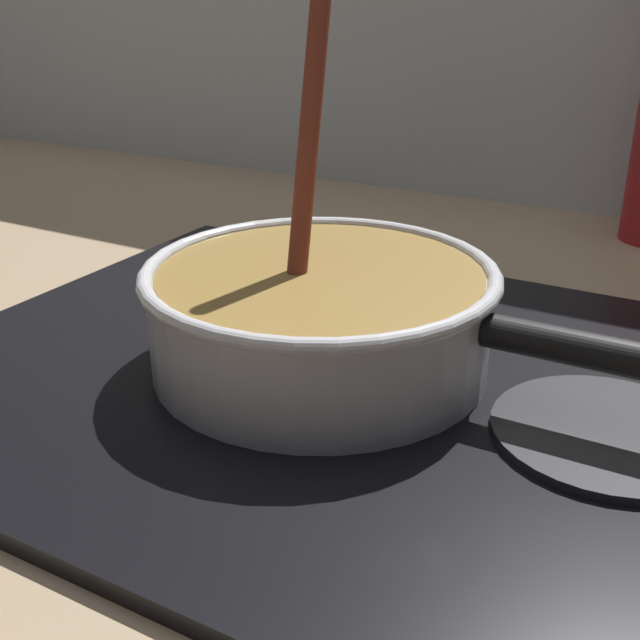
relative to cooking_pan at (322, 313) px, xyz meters
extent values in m
cube|color=black|center=(0.00, 0.00, -0.05)|extent=(0.56, 0.48, 0.01)
torus|color=#592D0C|center=(0.00, 0.00, -0.04)|extent=(0.17, 0.17, 0.01)
cylinder|color=#262628|center=(0.20, 0.00, -0.04)|extent=(0.14, 0.14, 0.01)
cylinder|color=silver|center=(0.00, 0.00, -0.01)|extent=(0.24, 0.24, 0.07)
cylinder|color=olive|center=(0.00, 0.00, 0.00)|extent=(0.22, 0.22, 0.06)
torus|color=silver|center=(0.00, 0.00, 0.03)|extent=(0.25, 0.25, 0.01)
cylinder|color=black|center=(0.18, 0.00, 0.01)|extent=(0.12, 0.02, 0.02)
cylinder|color=#EDD88C|center=(0.03, -0.03, 0.02)|extent=(0.04, 0.04, 0.01)
cylinder|color=#EDD88C|center=(-0.08, 0.04, 0.02)|extent=(0.03, 0.03, 0.01)
cylinder|color=#E5CC7A|center=(0.07, -0.01, 0.02)|extent=(0.03, 0.03, 0.01)
cylinder|color=beige|center=(-0.02, -0.03, 0.02)|extent=(0.03, 0.03, 0.01)
cylinder|color=maroon|center=(-0.02, 0.02, 0.13)|extent=(0.03, 0.09, 0.24)
cube|color=brown|center=(-0.01, -0.01, 0.01)|extent=(0.04, 0.05, 0.01)
camera|label=1|loc=(0.25, -0.44, 0.21)|focal=44.46mm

